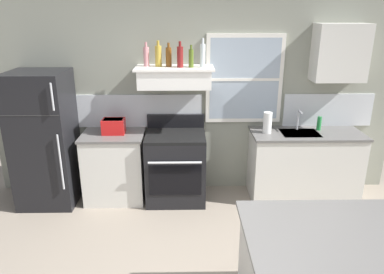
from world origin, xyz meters
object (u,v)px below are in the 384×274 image
(bottle_rose_pink, at_px, (146,56))
(paper_towel_roll, at_px, (267,123))
(bottle_champagne_gold_foil, at_px, (158,56))
(bottle_olive_oil_square, at_px, (191,58))
(bottle_clear_tall, at_px, (203,55))
(toaster, at_px, (114,126))
(refrigerator, at_px, (45,140))
(bottle_amber_wine, at_px, (169,57))
(stove_range, at_px, (176,166))
(dish_soap_bottle, at_px, (319,123))
(bottle_red_label_wine, at_px, (180,57))

(bottle_rose_pink, xyz_separation_m, paper_towel_roll, (1.52, -0.12, -0.82))
(bottle_champagne_gold_foil, bearing_deg, bottle_olive_oil_square, -12.09)
(bottle_clear_tall, xyz_separation_m, paper_towel_roll, (0.83, -0.02, -0.84))
(toaster, distance_m, bottle_champagne_gold_foil, 1.05)
(bottle_champagne_gold_foil, bearing_deg, paper_towel_roll, -4.07)
(refrigerator, relative_size, bottle_rose_pink, 5.92)
(refrigerator, distance_m, bottle_amber_wine, 1.88)
(toaster, relative_size, bottle_champagne_gold_foil, 0.96)
(bottle_rose_pink, bearing_deg, toaster, -165.99)
(bottle_clear_tall, height_order, paper_towel_roll, bottle_clear_tall)
(stove_range, bearing_deg, dish_soap_bottle, 4.18)
(bottle_rose_pink, relative_size, dish_soap_bottle, 1.61)
(refrigerator, height_order, stove_range, refrigerator)
(stove_range, relative_size, bottle_olive_oil_square, 4.10)
(bottle_rose_pink, height_order, dish_soap_bottle, bottle_rose_pink)
(bottle_champagne_gold_foil, distance_m, paper_towel_roll, 1.61)
(stove_range, distance_m, bottle_amber_wine, 1.41)
(bottle_champagne_gold_foil, relative_size, dish_soap_bottle, 1.72)
(stove_range, relative_size, bottle_clear_tall, 3.17)
(bottle_amber_wine, height_order, bottle_olive_oil_square, bottle_amber_wine)
(refrigerator, height_order, bottle_champagne_gold_foil, bottle_champagne_gold_foil)
(bottle_clear_tall, relative_size, paper_towel_roll, 1.27)
(stove_range, distance_m, dish_soap_bottle, 1.96)
(refrigerator, distance_m, bottle_clear_tall, 2.25)
(dish_soap_bottle, bearing_deg, paper_towel_roll, -171.91)
(bottle_rose_pink, xyz_separation_m, bottle_clear_tall, (0.69, -0.09, 0.02))
(bottle_amber_wine, bearing_deg, bottle_olive_oil_square, -15.60)
(bottle_olive_oil_square, bearing_deg, toaster, -179.62)
(toaster, bearing_deg, bottle_rose_pink, 14.01)
(toaster, bearing_deg, paper_towel_roll, -0.17)
(refrigerator, relative_size, dish_soap_bottle, 9.51)
(bottle_rose_pink, bearing_deg, bottle_red_label_wine, -13.84)
(toaster, distance_m, dish_soap_bottle, 2.67)
(bottle_amber_wine, bearing_deg, stove_range, -61.14)
(bottle_champagne_gold_foil, height_order, paper_towel_roll, bottle_champagne_gold_foil)
(stove_range, xyz_separation_m, dish_soap_bottle, (1.88, 0.14, 0.54))
(bottle_champagne_gold_foil, bearing_deg, dish_soap_bottle, 0.07)
(bottle_clear_tall, distance_m, dish_soap_bottle, 1.78)
(stove_range, relative_size, bottle_amber_wine, 3.82)
(refrigerator, relative_size, paper_towel_roll, 6.34)
(bottle_champagne_gold_foil, relative_size, bottle_clear_tall, 0.90)
(stove_range, distance_m, paper_towel_roll, 1.31)
(bottle_champagne_gold_foil, relative_size, bottle_amber_wine, 1.08)
(bottle_red_label_wine, relative_size, paper_towel_roll, 1.14)
(dish_soap_bottle, bearing_deg, toaster, -177.97)
(paper_towel_roll, bearing_deg, bottle_rose_pink, 175.67)
(bottle_red_label_wine, relative_size, bottle_clear_tall, 0.89)
(bottle_amber_wine, height_order, dish_soap_bottle, bottle_amber_wine)
(bottle_rose_pink, height_order, bottle_champagne_gold_foil, bottle_champagne_gold_foil)
(bottle_clear_tall, distance_m, paper_towel_roll, 1.19)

